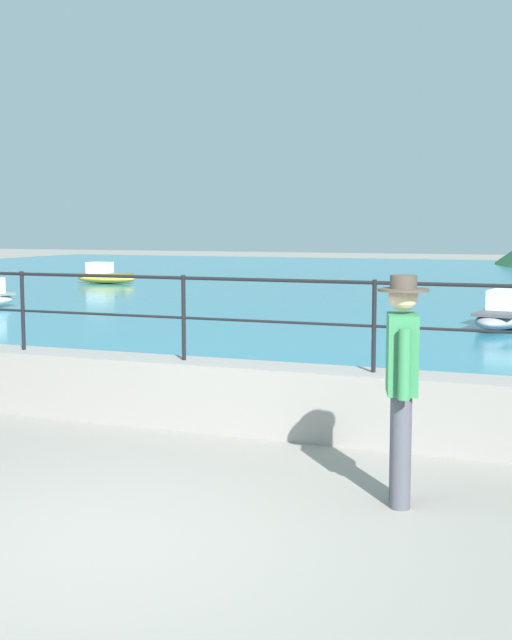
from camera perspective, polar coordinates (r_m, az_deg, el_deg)
The scene contains 7 objects.
ground_plane at distance 5.97m, azimuth -9.85°, elevation -14.47°, with size 120.00×120.00×0.00m, color gray.
promenade_wall at distance 8.65m, azimuth 1.25°, elevation -5.39°, with size 20.00×0.56×0.70m, color gray.
railing at distance 8.51m, azimuth 1.27°, elevation 1.08°, with size 18.44×0.04×0.90m.
lake_water at distance 30.80m, azimuth 16.05°, elevation 2.23°, with size 64.00×44.32×0.06m, color teal.
person_walking at distance 6.45m, azimuth 9.79°, elevation -3.86°, with size 0.38×0.55×1.75m.
boat_0 at distance 17.79m, azimuth 16.32°, elevation 0.34°, with size 1.26×2.41×0.76m.
boat_4 at distance 30.89m, azimuth -10.15°, elevation 2.94°, with size 2.33×0.98×0.76m.
Camera 1 is at (2.94, -4.74, 2.11)m, focal length 47.49 mm.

